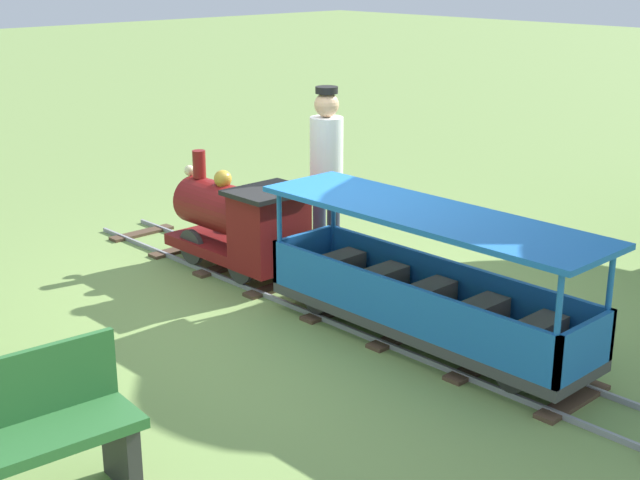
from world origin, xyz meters
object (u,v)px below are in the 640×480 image
at_px(park_bench, 7,445).
at_px(passenger_car, 426,291).
at_px(locomotive, 240,222).
at_px(conductor_person, 326,161).

bearing_deg(park_bench, passenger_car, -1.07).
xyz_separation_m(locomotive, passenger_car, (0.00, -2.12, -0.06)).
bearing_deg(park_bench, conductor_person, 24.61).
height_order(locomotive, conductor_person, conductor_person).
bearing_deg(locomotive, conductor_person, -19.36).
relative_size(passenger_car, conductor_person, 1.67).
bearing_deg(passenger_car, conductor_person, 66.94).
relative_size(passenger_car, park_bench, 2.03).
xyz_separation_m(passenger_car, conductor_person, (0.78, 1.84, 0.53)).
distance_m(locomotive, conductor_person, 0.96).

